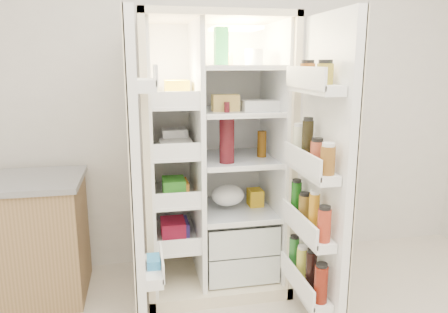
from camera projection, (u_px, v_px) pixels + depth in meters
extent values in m
cube|color=silver|center=(221.00, 84.00, 3.12)|extent=(4.00, 0.02, 2.70)
cube|color=beige|center=(206.00, 147.00, 3.12)|extent=(0.92, 0.04, 1.80)
cube|color=beige|center=(146.00, 159.00, 2.72)|extent=(0.04, 0.70, 1.80)
cube|color=beige|center=(277.00, 154.00, 2.89)|extent=(0.04, 0.70, 1.80)
cube|color=beige|center=(213.00, 18.00, 2.62)|extent=(0.92, 0.70, 0.04)
cube|color=beige|center=(214.00, 275.00, 3.00)|extent=(0.92, 0.70, 0.08)
cube|color=white|center=(206.00, 145.00, 3.09)|extent=(0.84, 0.02, 1.68)
cube|color=white|center=(151.00, 156.00, 2.72)|extent=(0.02, 0.62, 1.68)
cube|color=white|center=(273.00, 151.00, 2.88)|extent=(0.02, 0.62, 1.68)
cube|color=white|center=(197.00, 154.00, 2.78)|extent=(0.03, 0.62, 1.68)
cube|color=silver|center=(236.00, 255.00, 2.97)|extent=(0.47, 0.52, 0.19)
cube|color=silver|center=(236.00, 229.00, 2.93)|extent=(0.47, 0.52, 0.19)
cube|color=#FFD18C|center=(235.00, 29.00, 2.71)|extent=(0.30, 0.30, 0.02)
cube|color=white|center=(175.00, 237.00, 2.88)|extent=(0.28, 0.58, 0.02)
cube|color=white|center=(174.00, 195.00, 2.81)|extent=(0.28, 0.58, 0.02)
cube|color=white|center=(173.00, 151.00, 2.75)|extent=(0.28, 0.58, 0.02)
cube|color=white|center=(172.00, 104.00, 2.68)|extent=(0.28, 0.58, 0.02)
cube|color=white|center=(236.00, 209.00, 2.92)|extent=(0.49, 0.58, 0.01)
cube|color=white|center=(236.00, 158.00, 2.84)|extent=(0.49, 0.58, 0.01)
cube|color=white|center=(236.00, 111.00, 2.77)|extent=(0.49, 0.58, 0.02)
cube|color=white|center=(237.00, 67.00, 2.71)|extent=(0.49, 0.58, 0.02)
cube|color=#DF1F49|center=(175.00, 229.00, 2.86)|extent=(0.16, 0.20, 0.10)
cube|color=green|center=(174.00, 185.00, 2.80)|extent=(0.14, 0.18, 0.12)
cube|color=silver|center=(173.00, 144.00, 2.74)|extent=(0.20, 0.22, 0.07)
cube|color=yellow|center=(172.00, 92.00, 2.66)|extent=(0.15, 0.16, 0.14)
cube|color=#4535A0|center=(175.00, 229.00, 2.86)|extent=(0.18, 0.20, 0.09)
cube|color=orange|center=(174.00, 186.00, 2.80)|extent=(0.14, 0.18, 0.10)
cube|color=white|center=(173.00, 140.00, 2.73)|extent=(0.16, 0.16, 0.12)
sphere|color=orange|center=(221.00, 270.00, 2.89)|extent=(0.07, 0.07, 0.07)
sphere|color=orange|center=(232.00, 266.00, 2.94)|extent=(0.07, 0.07, 0.07)
sphere|color=orange|center=(248.00, 268.00, 2.92)|extent=(0.07, 0.07, 0.07)
sphere|color=orange|center=(224.00, 260.00, 3.03)|extent=(0.07, 0.07, 0.07)
sphere|color=orange|center=(238.00, 260.00, 3.03)|extent=(0.07, 0.07, 0.07)
sphere|color=orange|center=(253.00, 262.00, 3.01)|extent=(0.07, 0.07, 0.07)
sphere|color=orange|center=(214.00, 265.00, 2.96)|extent=(0.07, 0.07, 0.07)
sphere|color=orange|center=(246.00, 258.00, 3.06)|extent=(0.07, 0.07, 0.07)
ellipsoid|color=#4C7A28|center=(236.00, 226.00, 2.95)|extent=(0.26, 0.24, 0.11)
cylinder|color=#480F15|center=(227.00, 140.00, 2.66)|extent=(0.09, 0.09, 0.29)
cylinder|color=#673D0B|center=(262.00, 144.00, 2.84)|extent=(0.06, 0.06, 0.17)
cube|color=#217A3D|center=(221.00, 47.00, 2.59)|extent=(0.08, 0.08, 0.23)
cylinder|color=silver|center=(254.00, 57.00, 2.65)|extent=(0.11, 0.11, 0.10)
cylinder|color=#B95F2A|center=(228.00, 59.00, 2.72)|extent=(0.06, 0.06, 0.08)
cube|color=silver|center=(264.00, 105.00, 2.70)|extent=(0.27, 0.11, 0.07)
cube|color=tan|center=(225.00, 103.00, 2.69)|extent=(0.17, 0.09, 0.10)
ellipsoid|color=white|center=(228.00, 199.00, 2.88)|extent=(0.22, 0.20, 0.14)
cube|color=gold|center=(255.00, 197.00, 2.97)|extent=(0.10, 0.12, 0.12)
cube|color=white|center=(137.00, 183.00, 2.18)|extent=(0.05, 0.40, 1.72)
cube|color=beige|center=(132.00, 184.00, 2.18)|extent=(0.01, 0.40, 1.72)
cube|color=white|center=(154.00, 271.00, 2.31)|extent=(0.09, 0.32, 0.06)
cube|color=white|center=(147.00, 85.00, 2.09)|extent=(0.09, 0.32, 0.06)
cube|color=#338CCC|center=(154.00, 266.00, 2.30)|extent=(0.07, 0.12, 0.10)
cube|color=white|center=(325.00, 178.00, 2.29)|extent=(0.05, 0.58, 1.72)
cube|color=beige|center=(329.00, 177.00, 2.30)|extent=(0.01, 0.58, 1.72)
cube|color=white|center=(305.00, 287.00, 2.42)|extent=(0.11, 0.50, 0.05)
cube|color=white|center=(308.00, 231.00, 2.34)|extent=(0.11, 0.50, 0.05)
cube|color=white|center=(311.00, 169.00, 2.27)|extent=(0.11, 0.50, 0.05)
cube|color=white|center=(314.00, 88.00, 2.17)|extent=(0.11, 0.50, 0.05)
cylinder|color=#65160B|center=(321.00, 284.00, 2.20)|extent=(0.07, 0.07, 0.20)
cylinder|color=black|center=(311.00, 271.00, 2.32)|extent=(0.06, 0.06, 0.22)
cylinder|color=gold|center=(302.00, 263.00, 2.45)|extent=(0.06, 0.06, 0.18)
cylinder|color=#236B27|center=(294.00, 253.00, 2.57)|extent=(0.06, 0.06, 0.19)
cylinder|color=#9F2E1A|center=(324.00, 225.00, 2.13)|extent=(0.07, 0.07, 0.17)
cylinder|color=#C58217|center=(314.00, 213.00, 2.25)|extent=(0.06, 0.06, 0.21)
cylinder|color=brown|center=(304.00, 209.00, 2.38)|extent=(0.07, 0.07, 0.16)
cylinder|color=#155313|center=(296.00, 199.00, 2.50)|extent=(0.06, 0.06, 0.20)
cylinder|color=brown|center=(328.00, 161.00, 2.05)|extent=(0.07, 0.07, 0.14)
cylinder|color=#9B3E27|center=(317.00, 155.00, 2.18)|extent=(0.07, 0.07, 0.14)
cylinder|color=black|center=(307.00, 142.00, 2.29)|extent=(0.06, 0.06, 0.23)
cylinder|color=beige|center=(298.00, 142.00, 2.42)|extent=(0.06, 0.06, 0.18)
cylinder|color=olive|center=(325.00, 74.00, 2.04)|extent=(0.08, 0.08, 0.10)
cylinder|color=brown|center=(307.00, 73.00, 2.25)|extent=(0.08, 0.08, 0.10)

